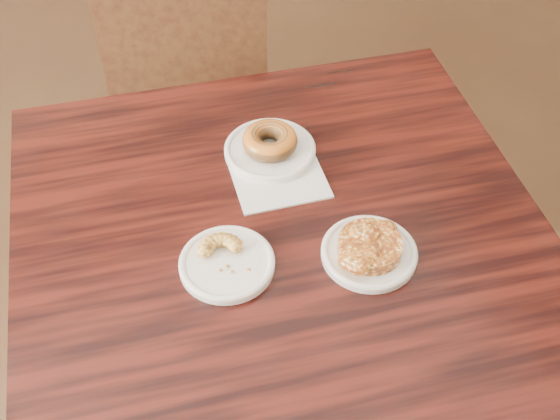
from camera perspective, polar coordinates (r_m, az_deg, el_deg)
name	(u,v)px	position (r m, az deg, el deg)	size (l,w,h in m)	color
floor	(251,417)	(1.85, -2.40, -16.46)	(5.00, 5.00, 0.00)	black
cafe_table	(283,351)	(1.50, 0.22, -11.36)	(0.91, 0.91, 0.75)	black
chair_far	(196,86)	(2.01, -6.85, 9.97)	(0.43, 0.43, 0.90)	black
napkin	(277,175)	(1.29, -0.21, 2.89)	(0.16, 0.16, 0.00)	white
plate_donut	(270,150)	(1.33, -0.82, 4.87)	(0.17, 0.17, 0.01)	white
plate_cruller	(227,264)	(1.15, -4.33, -4.39)	(0.16, 0.16, 0.01)	white
plate_fritter	(369,253)	(1.17, 7.25, -3.50)	(0.16, 0.16, 0.01)	silver
glazed_donut	(270,141)	(1.31, -0.83, 5.66)	(0.10, 0.10, 0.04)	#915315
apple_fritter	(370,244)	(1.15, 7.35, -2.77)	(0.15, 0.15, 0.03)	#4A1707
cruller_fragment	(226,257)	(1.14, -4.38, -3.83)	(0.09, 0.09, 0.02)	brown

